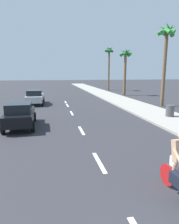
{
  "coord_description": "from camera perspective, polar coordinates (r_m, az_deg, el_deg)",
  "views": [
    {
      "loc": [
        -1.74,
        -0.72,
        3.34
      ],
      "look_at": [
        0.49,
        10.5,
        1.1
      ],
      "focal_mm": 31.75,
      "sensor_mm": 36.0,
      "label": 1
    }
  ],
  "objects": [
    {
      "name": "ground_plane",
      "position": [
        21.06,
        -6.37,
        1.89
      ],
      "size": [
        160.0,
        160.0,
        0.0
      ],
      "primitive_type": "plane",
      "color": "#2D2D33"
    },
    {
      "name": "sidewalk_strip",
      "position": [
        24.47,
        9.13,
        3.26
      ],
      "size": [
        3.6,
        80.0,
        0.14
      ],
      "primitive_type": "cube",
      "color": "#9E998E",
      "rests_on": "ground"
    },
    {
      "name": "lane_stripe_2",
      "position": [
        7.81,
        2.79,
        -14.22
      ],
      "size": [
        0.16,
        1.8,
        0.01
      ],
      "primitive_type": "cube",
      "color": "white",
      "rests_on": "ground"
    },
    {
      "name": "lane_stripe_3",
      "position": [
        11.82,
        -2.34,
        -5.33
      ],
      "size": [
        0.16,
        1.8,
        0.01
      ],
      "primitive_type": "cube",
      "color": "white",
      "rests_on": "ground"
    },
    {
      "name": "lane_stripe_4",
      "position": [
        16.93,
        -5.13,
        -0.33
      ],
      "size": [
        0.16,
        1.8,
        0.01
      ],
      "primitive_type": "cube",
      "color": "white",
      "rests_on": "ground"
    },
    {
      "name": "lane_stripe_5",
      "position": [
        21.09,
        -6.38,
        1.91
      ],
      "size": [
        0.16,
        1.8,
        0.01
      ],
      "primitive_type": "cube",
      "color": "white",
      "rests_on": "ground"
    },
    {
      "name": "lane_stripe_6",
      "position": [
        23.47,
        -6.89,
        2.83
      ],
      "size": [
        0.16,
        1.8,
        0.01
      ],
      "primitive_type": "cube",
      "color": "white",
      "rests_on": "ground"
    },
    {
      "name": "cyclist",
      "position": [
        6.05,
        24.37,
        -14.5
      ],
      "size": [
        0.63,
        1.71,
        1.82
      ],
      "rotation": [
        0.0,
        0.0,
        3.17
      ],
      "color": "black",
      "rests_on": "ground"
    },
    {
      "name": "parked_car_black",
      "position": [
        13.1,
        -19.4,
        -0.58
      ],
      "size": [
        1.93,
        3.95,
        1.57
      ],
      "rotation": [
        0.0,
        0.0,
        0.04
      ],
      "color": "black",
      "rests_on": "ground"
    },
    {
      "name": "parked_car_silver",
      "position": [
        22.38,
        -15.45,
        4.26
      ],
      "size": [
        1.92,
        4.09,
        1.57
      ],
      "rotation": [
        0.0,
        0.0,
        -0.01
      ],
      "color": "#B7BABF",
      "rests_on": "ground"
    },
    {
      "name": "palm_tree_mid",
      "position": [
        21.88,
        21.16,
        18.28
      ],
      "size": [
        1.93,
        1.89,
        8.23
      ],
      "color": "brown",
      "rests_on": "ground"
    },
    {
      "name": "palm_tree_far",
      "position": [
        30.95,
        10.32,
        14.64
      ],
      "size": [
        1.98,
        1.85,
        7.09
      ],
      "color": "brown",
      "rests_on": "ground"
    },
    {
      "name": "palm_tree_distant",
      "position": [
        39.52,
        5.66,
        15.83
      ],
      "size": [
        1.84,
        1.88,
        8.43
      ],
      "color": "brown",
      "rests_on": "ground"
    },
    {
      "name": "trash_bin_near",
      "position": [
        16.1,
        22.17,
        0.34
      ],
      "size": [
        0.6,
        0.6,
        0.85
      ],
      "primitive_type": "cylinder",
      "color": "#47474C",
      "rests_on": "sidewalk_strip"
    }
  ]
}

